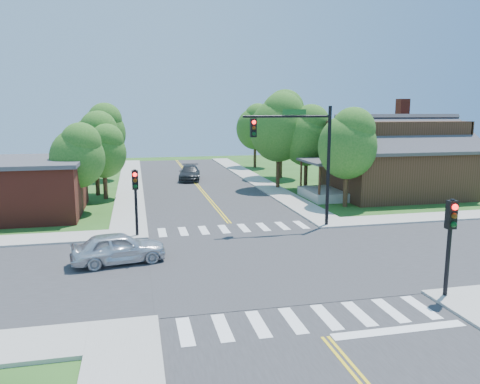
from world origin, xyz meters
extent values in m
plane|color=#244F18|center=(0.00, 0.00, 0.00)|extent=(100.00, 100.00, 0.00)
cube|color=#2D2D30|center=(0.00, 0.00, 0.02)|extent=(10.00, 90.00, 0.04)
cube|color=#2D2D30|center=(0.00, 0.00, 0.03)|extent=(90.00, 10.00, 0.04)
cube|color=#2D2D30|center=(0.00, 0.00, 0.00)|extent=(10.20, 10.20, 0.06)
cube|color=#9E9B93|center=(6.10, 25.00, 0.07)|extent=(2.20, 40.00, 0.14)
cube|color=#9E9B93|center=(-6.10, 25.00, 0.07)|extent=(2.20, 40.00, 0.14)
cube|color=white|center=(-4.20, 6.20, 0.05)|extent=(0.45, 2.00, 0.01)
cube|color=white|center=(-3.00, 6.20, 0.05)|extent=(0.45, 2.00, 0.01)
cube|color=white|center=(-1.80, 6.20, 0.05)|extent=(0.45, 2.00, 0.01)
cube|color=white|center=(-0.60, 6.20, 0.05)|extent=(0.45, 2.00, 0.01)
cube|color=white|center=(0.60, 6.20, 0.05)|extent=(0.45, 2.00, 0.01)
cube|color=white|center=(1.80, 6.20, 0.05)|extent=(0.45, 2.00, 0.01)
cube|color=white|center=(3.00, 6.20, 0.05)|extent=(0.45, 2.00, 0.01)
cube|color=white|center=(4.20, 6.20, 0.05)|extent=(0.45, 2.00, 0.01)
cube|color=white|center=(-4.20, -6.20, 0.05)|extent=(0.45, 2.00, 0.01)
cube|color=white|center=(-3.00, -6.20, 0.05)|extent=(0.45, 2.00, 0.01)
cube|color=white|center=(-1.80, -6.20, 0.05)|extent=(0.45, 2.00, 0.01)
cube|color=white|center=(-0.60, -6.20, 0.05)|extent=(0.45, 2.00, 0.01)
cube|color=white|center=(0.60, -6.20, 0.05)|extent=(0.45, 2.00, 0.01)
cube|color=white|center=(1.80, -6.20, 0.05)|extent=(0.45, 2.00, 0.01)
cube|color=white|center=(3.00, -6.20, 0.05)|extent=(0.45, 2.00, 0.01)
cube|color=white|center=(4.20, -6.20, 0.05)|extent=(0.45, 2.00, 0.01)
cube|color=yellow|center=(-0.10, 26.25, 0.05)|extent=(0.10, 37.50, 0.01)
cube|color=yellow|center=(0.10, 26.25, 0.05)|extent=(0.10, 37.50, 0.01)
cube|color=white|center=(2.50, -7.60, 0.00)|extent=(4.60, 0.45, 0.09)
cylinder|color=black|center=(5.60, 5.60, 3.60)|extent=(0.20, 0.20, 7.20)
cylinder|color=black|center=(3.00, 5.60, 6.60)|extent=(5.20, 0.14, 0.14)
cube|color=#19591E|center=(3.40, 5.55, 6.85)|extent=(1.40, 0.04, 0.30)
cube|color=black|center=(1.00, 5.60, 5.98)|extent=(0.34, 0.28, 1.05)
sphere|color=#FF0C0C|center=(1.00, 5.43, 6.29)|extent=(0.22, 0.22, 0.22)
sphere|color=#3F2605|center=(1.00, 5.43, 5.97)|extent=(0.22, 0.22, 0.22)
sphere|color=#05330F|center=(1.00, 5.43, 5.65)|extent=(0.22, 0.22, 0.22)
cylinder|color=black|center=(5.60, -5.60, 1.90)|extent=(0.16, 0.16, 3.80)
cube|color=black|center=(5.60, -5.60, 3.23)|extent=(0.34, 0.28, 1.05)
sphere|color=#FF0C0C|center=(5.60, -5.77, 3.54)|extent=(0.22, 0.22, 0.22)
sphere|color=#3F2605|center=(5.60, -5.77, 3.22)|extent=(0.22, 0.22, 0.22)
sphere|color=#05330F|center=(5.60, -5.77, 2.90)|extent=(0.22, 0.22, 0.22)
cylinder|color=black|center=(-5.60, 5.60, 1.90)|extent=(0.16, 0.16, 3.80)
cube|color=black|center=(-5.60, 5.60, 3.23)|extent=(0.34, 0.28, 1.05)
sphere|color=#FF0C0C|center=(-5.60, 5.43, 3.54)|extent=(0.22, 0.22, 0.22)
sphere|color=#3F2605|center=(-5.60, 5.43, 3.22)|extent=(0.22, 0.22, 0.22)
sphere|color=#05330F|center=(-5.60, 5.43, 2.90)|extent=(0.22, 0.22, 0.22)
cube|color=#382313|center=(15.20, 14.20, 2.00)|extent=(10.00, 8.00, 4.00)
cube|color=#9E9B93|center=(8.90, 14.20, 0.35)|extent=(2.60, 4.50, 0.70)
cylinder|color=#382313|center=(7.80, 12.20, 1.60)|extent=(0.18, 0.18, 2.50)
cylinder|color=#382313|center=(7.80, 16.20, 1.60)|extent=(0.18, 0.18, 2.50)
cube|color=#38383D|center=(8.90, 14.20, 2.95)|extent=(2.80, 4.80, 0.18)
cube|color=maroon|center=(17.70, 17.70, 3.55)|extent=(0.90, 0.90, 7.11)
cube|color=maroon|center=(-14.20, 13.20, 1.75)|extent=(10.00, 8.00, 3.50)
cube|color=#38383D|center=(-14.20, 13.20, 3.60)|extent=(10.40, 8.40, 0.25)
cylinder|color=#382314|center=(9.27, 10.85, 1.34)|extent=(0.34, 0.34, 2.67)
ellipsoid|color=#1F581A|center=(9.27, 10.85, 4.36)|extent=(4.22, 4.01, 4.65)
sphere|color=#1F581A|center=(9.57, 10.65, 5.63)|extent=(3.10, 3.10, 3.10)
cylinder|color=#382314|center=(9.04, 18.40, 1.39)|extent=(0.34, 0.34, 2.78)
ellipsoid|color=#1F581A|center=(9.04, 18.40, 4.53)|extent=(4.38, 4.16, 4.82)
sphere|color=#1F581A|center=(9.34, 18.20, 5.85)|extent=(3.21, 3.21, 3.21)
cylinder|color=#382314|center=(9.04, 25.72, 1.68)|extent=(0.34, 0.34, 3.35)
ellipsoid|color=#1F581A|center=(9.04, 25.72, 5.47)|extent=(5.29, 5.03, 5.82)
sphere|color=#1F581A|center=(9.34, 25.52, 7.05)|extent=(3.88, 3.88, 3.88)
cylinder|color=#382314|center=(8.68, 34.91, 1.44)|extent=(0.34, 0.34, 2.88)
ellipsoid|color=#1F581A|center=(8.68, 34.91, 4.69)|extent=(4.54, 4.31, 5.00)
sphere|color=#1F581A|center=(8.98, 34.71, 6.06)|extent=(3.33, 3.33, 3.33)
cylinder|color=#382314|center=(-9.34, 12.86, 1.15)|extent=(0.34, 0.34, 2.30)
ellipsoid|color=#1F581A|center=(-9.34, 12.86, 3.75)|extent=(3.63, 3.44, 3.99)
sphere|color=#1F581A|center=(-9.04, 12.66, 4.83)|extent=(2.66, 2.66, 2.66)
cylinder|color=#382314|center=(-8.67, 19.62, 1.29)|extent=(0.34, 0.34, 2.58)
ellipsoid|color=#1F581A|center=(-8.67, 19.62, 4.20)|extent=(4.07, 3.86, 4.48)
sphere|color=#1F581A|center=(-8.37, 19.42, 5.42)|extent=(2.98, 2.98, 2.98)
cylinder|color=#382314|center=(-8.62, 28.26, 1.43)|extent=(0.34, 0.34, 2.85)
ellipsoid|color=#1F581A|center=(-8.62, 28.26, 4.65)|extent=(4.50, 4.28, 4.95)
sphere|color=#1F581A|center=(-8.32, 28.06, 6.00)|extent=(3.30, 3.30, 3.30)
cylinder|color=#382314|center=(-8.90, 37.43, 1.21)|extent=(0.34, 0.34, 2.43)
ellipsoid|color=#1F581A|center=(-8.90, 37.43, 3.96)|extent=(3.84, 3.64, 4.22)
sphere|color=#1F581A|center=(-8.60, 37.23, 5.11)|extent=(2.81, 2.81, 2.81)
cylinder|color=#382314|center=(6.79, 19.41, 1.59)|extent=(0.34, 0.34, 3.18)
ellipsoid|color=#1F581A|center=(6.79, 19.41, 5.18)|extent=(5.01, 4.76, 5.52)
sphere|color=#1F581A|center=(7.09, 19.21, 6.69)|extent=(3.68, 3.68, 3.68)
cylinder|color=#382314|center=(-7.94, 17.83, 1.10)|extent=(0.34, 0.34, 2.21)
ellipsoid|color=#1F581A|center=(-7.94, 17.83, 3.61)|extent=(3.49, 3.31, 3.84)
sphere|color=#1F581A|center=(-7.64, 17.63, 4.65)|extent=(2.56, 2.56, 2.56)
imported|color=silver|center=(-6.44, 1.23, 0.72)|extent=(3.06, 4.78, 1.44)
imported|color=#292B2E|center=(-0.33, 26.00, 0.72)|extent=(3.41, 5.50, 1.43)
camera|label=1|loc=(-5.53, -20.09, 7.00)|focal=35.00mm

